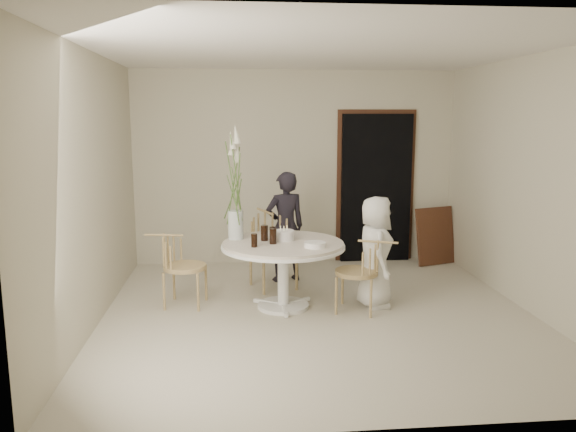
{
  "coord_description": "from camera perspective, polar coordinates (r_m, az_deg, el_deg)",
  "views": [
    {
      "loc": [
        -0.86,
        -5.61,
        2.05
      ],
      "look_at": [
        -0.29,
        0.3,
        1.01
      ],
      "focal_mm": 35.0,
      "sensor_mm": 36.0,
      "label": 1
    }
  ],
  "objects": [
    {
      "name": "door_trim",
      "position": [
        8.14,
        8.86,
        3.23
      ],
      "size": [
        1.12,
        0.03,
        2.22
      ],
      "primitive_type": "cube",
      "color": "#51291B",
      "rests_on": "ground"
    },
    {
      "name": "girl",
      "position": [
        7.05,
        -0.28,
        -1.1
      ],
      "size": [
        0.58,
        0.45,
        1.39
      ],
      "primitive_type": "imported",
      "rotation": [
        0.0,
        0.0,
        3.4
      ],
      "color": "black",
      "rests_on": "ground"
    },
    {
      "name": "cola_tumbler_b",
      "position": [
        5.94,
        -1.53,
        -2.07
      ],
      "size": [
        0.09,
        0.09,
        0.16
      ],
      "primitive_type": "cylinder",
      "rotation": [
        0.0,
        0.0,
        -0.22
      ],
      "color": "black",
      "rests_on": "table"
    },
    {
      "name": "cola_tumbler_a",
      "position": [
        5.8,
        -3.45,
        -2.49
      ],
      "size": [
        0.08,
        0.08,
        0.14
      ],
      "primitive_type": "cylinder",
      "rotation": [
        0.0,
        0.0,
        -0.38
      ],
      "color": "black",
      "rests_on": "table"
    },
    {
      "name": "boy",
      "position": [
        6.18,
        8.86,
        -3.63
      ],
      "size": [
        0.42,
        0.61,
        1.22
      ],
      "primitive_type": "imported",
      "rotation": [
        0.0,
        0.0,
        1.52
      ],
      "color": "white",
      "rests_on": "ground"
    },
    {
      "name": "plate_stack",
      "position": [
        5.79,
        2.75,
        -2.93
      ],
      "size": [
        0.28,
        0.28,
        0.05
      ],
      "primitive_type": "cylinder",
      "rotation": [
        0.0,
        0.0,
        0.36
      ],
      "color": "white",
      "rests_on": "table"
    },
    {
      "name": "birthday_cake",
      "position": [
        6.11,
        -0.42,
        -1.98
      ],
      "size": [
        0.23,
        0.23,
        0.16
      ],
      "rotation": [
        0.0,
        0.0,
        0.06
      ],
      "color": "silver",
      "rests_on": "table"
    },
    {
      "name": "chair_far",
      "position": [
        6.88,
        -1.95,
        -2.2
      ],
      "size": [
        0.63,
        0.65,
        0.93
      ],
      "rotation": [
        0.0,
        0.0,
        0.34
      ],
      "color": "tan",
      "rests_on": "ground"
    },
    {
      "name": "table",
      "position": [
        6.05,
        -0.5,
        -3.73
      ],
      "size": [
        1.33,
        1.33,
        0.73
      ],
      "color": "white",
      "rests_on": "ground"
    },
    {
      "name": "doorway",
      "position": [
        8.11,
        8.92,
        2.78
      ],
      "size": [
        1.0,
        0.1,
        2.1
      ],
      "primitive_type": "cube",
      "color": "black",
      "rests_on": "ground"
    },
    {
      "name": "ground",
      "position": [
        6.03,
        3.09,
        -9.91
      ],
      "size": [
        4.5,
        4.5,
        0.0
      ],
      "primitive_type": "plane",
      "color": "beige",
      "rests_on": "ground"
    },
    {
      "name": "chair_left",
      "position": [
        6.28,
        -11.46,
        -4.31
      ],
      "size": [
        0.53,
        0.5,
        0.81
      ],
      "rotation": [
        0.0,
        0.0,
        1.39
      ],
      "color": "tan",
      "rests_on": "ground"
    },
    {
      "name": "cola_tumbler_c",
      "position": [
        6.09,
        -2.42,
        -1.73
      ],
      "size": [
        0.09,
        0.09,
        0.17
      ],
      "primitive_type": "cylinder",
      "rotation": [
        0.0,
        0.0,
        -0.09
      ],
      "color": "black",
      "rests_on": "table"
    },
    {
      "name": "picture_frame",
      "position": [
        8.18,
        14.73,
        -1.97
      ],
      "size": [
        0.63,
        0.36,
        0.8
      ],
      "primitive_type": "cube",
      "rotation": [
        -0.17,
        0.0,
        0.32
      ],
      "color": "#51291B",
      "rests_on": "ground"
    },
    {
      "name": "room_shell",
      "position": [
        5.69,
        3.24,
        5.63
      ],
      "size": [
        4.5,
        4.5,
        4.5
      ],
      "color": "white",
      "rests_on": "ground"
    },
    {
      "name": "chair_right",
      "position": [
        6.0,
        8.04,
        -4.98
      ],
      "size": [
        0.56,
        0.54,
        0.79
      ],
      "rotation": [
        0.0,
        0.0,
        -1.94
      ],
      "color": "tan",
      "rests_on": "ground"
    },
    {
      "name": "flower_vase",
      "position": [
        6.13,
        -5.38,
        2.09
      ],
      "size": [
        0.17,
        0.17,
        1.25
      ],
      "rotation": [
        0.0,
        0.0,
        0.28
      ],
      "color": "silver",
      "rests_on": "table"
    },
    {
      "name": "cola_tumbler_d",
      "position": [
        6.15,
        -1.6,
        -1.76
      ],
      "size": [
        0.08,
        0.08,
        0.14
      ],
      "primitive_type": "cylinder",
      "rotation": [
        0.0,
        0.0,
        -0.36
      ],
      "color": "black",
      "rests_on": "table"
    }
  ]
}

